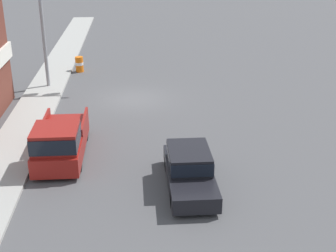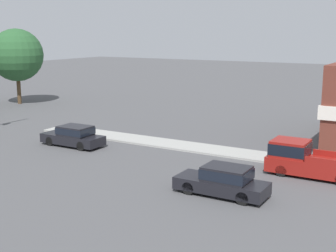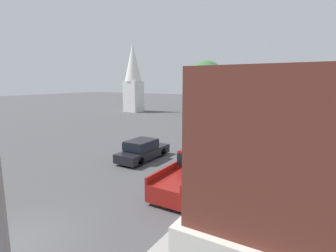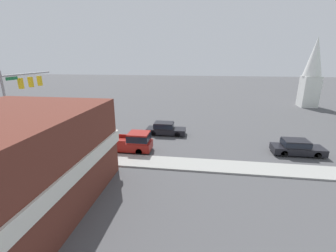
% 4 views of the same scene
% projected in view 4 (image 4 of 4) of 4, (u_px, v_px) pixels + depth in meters
% --- Properties ---
extents(ground_plane, '(200.00, 200.00, 0.00)m').
position_uv_depth(ground_plane, '(74.00, 136.00, 27.07)').
color(ground_plane, '#4C4C4F').
extents(sidewalk_curb, '(2.40, 60.00, 0.14)m').
position_uv_depth(sidewalk_curb, '(42.00, 155.00, 21.65)').
color(sidewalk_curb, '#9E9E99').
rests_on(sidewalk_curb, ground).
extents(near_signal_assembly, '(6.79, 0.49, 7.98)m').
position_uv_depth(near_signal_assembly, '(22.00, 91.00, 22.52)').
color(near_signal_assembly, gray).
rests_on(near_signal_assembly, ground).
extents(car_lead, '(1.79, 4.72, 1.54)m').
position_uv_depth(car_lead, '(165.00, 128.00, 27.45)').
color(car_lead, black).
rests_on(car_lead, ground).
extents(car_oncoming, '(1.81, 4.73, 1.50)m').
position_uv_depth(car_oncoming, '(297.00, 147.00, 21.74)').
color(car_oncoming, black).
rests_on(car_oncoming, ground).
extents(pickup_truck_parked, '(2.00, 5.30, 1.97)m').
position_uv_depth(pickup_truck_parked, '(131.00, 142.00, 22.57)').
color(pickup_truck_parked, black).
rests_on(pickup_truck_parked, ground).
extents(church_steeple, '(3.20, 3.20, 12.85)m').
position_uv_depth(church_steeple, '(313.00, 71.00, 41.69)').
color(church_steeple, white).
rests_on(church_steeple, ground).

